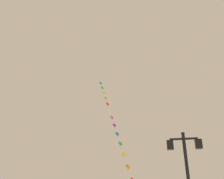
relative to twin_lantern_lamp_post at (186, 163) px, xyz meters
The scene contains 2 objects.
twin_lantern_lamp_post is the anchor object (origin of this frame).
kite_train 19.57m from the twin_lantern_lamp_post, 111.08° to the left, with size 7.47×13.87×18.76m.
Camera 1 is at (0.72, -2.25, 1.83)m, focal length 38.49 mm.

